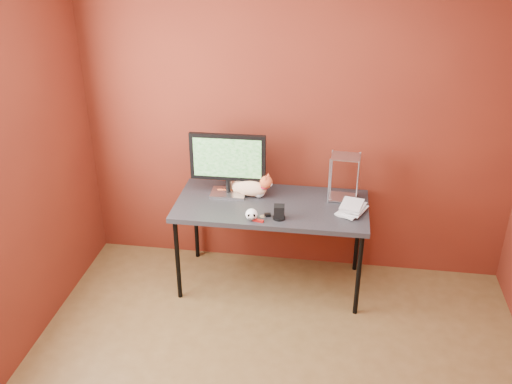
# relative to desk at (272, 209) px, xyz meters

# --- Properties ---
(room) EXTENTS (3.52, 3.52, 2.61)m
(room) POSITION_rel_desk_xyz_m (0.15, -1.37, 0.75)
(room) COLOR #543C1D
(room) RESTS_ON ground
(desk) EXTENTS (1.50, 0.70, 0.75)m
(desk) POSITION_rel_desk_xyz_m (0.00, 0.00, 0.00)
(desk) COLOR black
(desk) RESTS_ON ground
(monitor) EXTENTS (0.60, 0.20, 0.52)m
(monitor) POSITION_rel_desk_xyz_m (-0.36, 0.11, 0.34)
(monitor) COLOR #ADADB2
(monitor) RESTS_ON desk
(cat) EXTENTS (0.46, 0.26, 0.22)m
(cat) POSITION_rel_desk_xyz_m (-0.20, 0.13, 0.13)
(cat) COLOR orange
(cat) RESTS_ON desk
(skull_mug) EXTENTS (0.09, 0.09, 0.09)m
(skull_mug) POSITION_rel_desk_xyz_m (-0.12, -0.27, 0.10)
(skull_mug) COLOR white
(skull_mug) RESTS_ON desk
(speaker) EXTENTS (0.10, 0.10, 0.11)m
(speaker) POSITION_rel_desk_xyz_m (0.08, -0.22, 0.10)
(speaker) COLOR black
(speaker) RESTS_ON desk
(book_stack) EXTENTS (0.24, 0.26, 0.85)m
(book_stack) POSITION_rel_desk_xyz_m (0.55, -0.01, 0.47)
(book_stack) COLOR beige
(book_stack) RESTS_ON desk
(wire_rack) EXTENTS (0.23, 0.19, 0.37)m
(wire_rack) POSITION_rel_desk_xyz_m (0.55, 0.17, 0.24)
(wire_rack) COLOR #ADADB2
(wire_rack) RESTS_ON desk
(pocket_knife) EXTENTS (0.08, 0.04, 0.02)m
(pocket_knife) POSITION_rel_desk_xyz_m (-0.06, -0.29, 0.06)
(pocket_knife) COLOR #980E0B
(pocket_knife) RESTS_ON desk
(black_gadget) EXTENTS (0.05, 0.04, 0.02)m
(black_gadget) POSITION_rel_desk_xyz_m (-0.01, -0.20, 0.06)
(black_gadget) COLOR black
(black_gadget) RESTS_ON desk
(washer) EXTENTS (0.05, 0.05, 0.00)m
(washer) POSITION_rel_desk_xyz_m (-0.04, -0.22, 0.05)
(washer) COLOR #ADADB2
(washer) RESTS_ON desk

